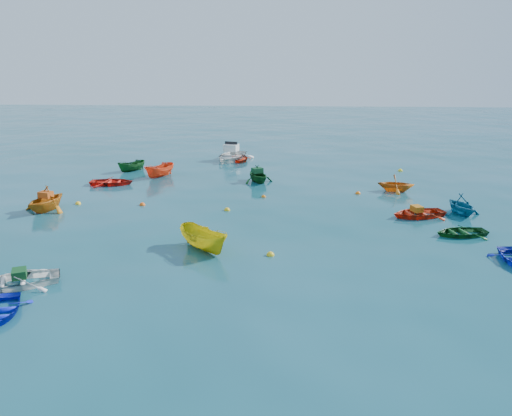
{
  "coord_description": "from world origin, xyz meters",
  "views": [
    {
      "loc": [
        1.74,
        -22.39,
        8.41
      ],
      "look_at": [
        0.0,
        5.0,
        0.4
      ],
      "focal_mm": 35.0,
      "sensor_mm": 36.0,
      "label": 1
    }
  ],
  "objects": [
    {
      "name": "buoy_ye_c",
      "position": [
        -1.77,
        5.75,
        0.0
      ],
      "size": [
        0.36,
        0.36,
        0.36
      ],
      "primitive_type": "sphere",
      "color": "gold",
      "rests_on": "ground"
    },
    {
      "name": "buoy_or_c",
      "position": [
        -7.1,
        6.54,
        0.0
      ],
      "size": [
        0.36,
        0.36,
        0.36
      ],
      "primitive_type": "sphere",
      "color": "#EE530C",
      "rests_on": "ground"
    },
    {
      "name": "dinghy_green_e",
      "position": [
        10.6,
        2.11,
        0.0
      ],
      "size": [
        2.97,
        2.39,
        0.55
      ],
      "primitive_type": "imported",
      "rotation": [
        0.0,
        0.0,
        -1.36
      ],
      "color": "#114B1C",
      "rests_on": "ground"
    },
    {
      "name": "tarp_orange_b",
      "position": [
        9.11,
        5.16,
        0.48
      ],
      "size": [
        0.69,
        0.8,
        0.33
      ],
      "primitive_type": "cube",
      "rotation": [
        0.0,
        0.0,
        -1.26
      ],
      "color": "#B46712",
      "rests_on": "dinghy_red_ne"
    },
    {
      "name": "buoy_or_e",
      "position": [
        0.25,
        8.92,
        0.0
      ],
      "size": [
        0.31,
        0.31,
        0.31
      ],
      "primitive_type": "sphere",
      "color": "orange",
      "rests_on": "ground"
    },
    {
      "name": "dinghy_orange_w",
      "position": [
        -12.43,
        5.08,
        0.0
      ],
      "size": [
        3.2,
        3.5,
        1.56
      ],
      "primitive_type": "imported",
      "rotation": [
        0.0,
        0.0,
        -0.24
      ],
      "color": "#CC6F13",
      "rests_on": "ground"
    },
    {
      "name": "buoy_ye_a",
      "position": [
        1.05,
        -1.27,
        0.0
      ],
      "size": [
        0.37,
        0.37,
        0.37
      ],
      "primitive_type": "sphere",
      "color": "gold",
      "rests_on": "ground"
    },
    {
      "name": "dinghy_orange_far",
      "position": [
        9.13,
        11.06,
        0.0
      ],
      "size": [
        2.68,
        2.41,
        1.26
      ],
      "primitive_type": "imported",
      "rotation": [
        0.0,
        0.0,
        1.41
      ],
      "color": "#CD6813",
      "rests_on": "ground"
    },
    {
      "name": "tarp_green_a",
      "position": [
        -8.65,
        -5.03,
        0.49
      ],
      "size": [
        0.76,
        0.84,
        0.33
      ],
      "primitive_type": "cube",
      "rotation": [
        0.0,
        0.0,
        -1.13
      ],
      "color": "#11451C",
      "rests_on": "dinghy_white_near"
    },
    {
      "name": "buoy_ye_d",
      "position": [
        -11.15,
        6.53,
        0.0
      ],
      "size": [
        0.35,
        0.35,
        0.35
      ],
      "primitive_type": "sphere",
      "color": "yellow",
      "rests_on": "ground"
    },
    {
      "name": "sampan_orange_n",
      "position": [
        -7.97,
        14.39,
        0.0
      ],
      "size": [
        2.4,
        3.12,
        1.14
      ],
      "primitive_type": "imported",
      "rotation": [
        0.0,
        0.0,
        -0.5
      ],
      "color": "#EB4116",
      "rests_on": "ground"
    },
    {
      "name": "dinghy_red_nw",
      "position": [
        -10.79,
        11.65,
        0.0
      ],
      "size": [
        3.2,
        2.4,
        0.63
      ],
      "primitive_type": "imported",
      "rotation": [
        0.0,
        0.0,
        1.65
      ],
      "color": "red",
      "rests_on": "ground"
    },
    {
      "name": "motorboat_white",
      "position": [
        -3.28,
        21.62,
        0.0
      ],
      "size": [
        4.39,
        5.37,
        1.57
      ],
      "primitive_type": "imported",
      "rotation": [
        0.0,
        0.0,
        -0.24
      ],
      "color": "white",
      "rests_on": "ground"
    },
    {
      "name": "dinghy_blue_sw",
      "position": [
        -8.11,
        -7.44,
        0.0
      ],
      "size": [
        2.42,
        2.96,
        0.54
      ],
      "primitive_type": "imported",
      "rotation": [
        0.0,
        0.0,
        0.25
      ],
      "color": "#1021D2",
      "rests_on": "ground"
    },
    {
      "name": "dinghy_red_ne",
      "position": [
        9.21,
        5.19,
        0.0
      ],
      "size": [
        3.63,
        3.06,
        0.64
      ],
      "primitive_type": "imported",
      "rotation": [
        0.0,
        0.0,
        -1.26
      ],
      "color": "red",
      "rests_on": "ground"
    },
    {
      "name": "tarp_orange_a",
      "position": [
        -12.42,
        5.13,
        0.96
      ],
      "size": [
        0.84,
        0.71,
        0.35
      ],
      "primitive_type": "cube",
      "rotation": [
        0.0,
        0.0,
        -0.24
      ],
      "color": "#C94E14",
      "rests_on": "dinghy_orange_w"
    },
    {
      "name": "buoy_ye_e",
      "position": [
        10.88,
        17.76,
        0.0
      ],
      "size": [
        0.38,
        0.38,
        0.38
      ],
      "primitive_type": "sphere",
      "color": "yellow",
      "rests_on": "ground"
    },
    {
      "name": "dinghy_cyan_se",
      "position": [
        11.81,
        5.91,
        0.0
      ],
      "size": [
        2.69,
        2.93,
        1.29
      ],
      "primitive_type": "imported",
      "rotation": [
        0.0,
        0.0,
        0.27
      ],
      "color": "#16688B",
      "rests_on": "ground"
    },
    {
      "name": "sampan_green_far",
      "position": [
        -10.76,
        16.35,
        0.0
      ],
      "size": [
        2.32,
        2.52,
        0.97
      ],
      "primitive_type": "imported",
      "rotation": [
        0.0,
        0.0,
        -0.69
      ],
      "color": "#124D1A",
      "rests_on": "ground"
    },
    {
      "name": "sampan_yellow_mid",
      "position": [
        -2.05,
        -0.81,
        0.0
      ],
      "size": [
        3.13,
        3.11,
        1.24
      ],
      "primitive_type": "imported",
      "rotation": [
        0.0,
        0.0,
        0.79
      ],
      "color": "gold",
      "rests_on": "ground"
    },
    {
      "name": "buoy_or_d",
      "position": [
        6.49,
        10.17,
        0.0
      ],
      "size": [
        0.35,
        0.35,
        0.35
      ],
      "primitive_type": "sphere",
      "color": "orange",
      "rests_on": "ground"
    },
    {
      "name": "dinghy_white_near",
      "position": [
        -8.74,
        -5.07,
        0.0
      ],
      "size": [
        3.79,
        3.36,
        0.65
      ],
      "primitive_type": "imported",
      "rotation": [
        0.0,
        0.0,
        -1.13
      ],
      "color": "white",
      "rests_on": "ground"
    },
    {
      "name": "dinghy_red_far",
      "position": [
        -2.49,
        21.23,
        0.0
      ],
      "size": [
        2.55,
        3.28,
        0.62
      ],
      "primitive_type": "imported",
      "rotation": [
        0.0,
        0.0,
        0.14
      ],
      "color": "red",
      "rests_on": "ground"
    },
    {
      "name": "ground",
      "position": [
        0.0,
        0.0,
        0.0
      ],
      "size": [
        160.0,
        160.0,
        0.0
      ],
      "primitive_type": "plane",
      "color": "#0A454D",
      "rests_on": "ground"
    },
    {
      "name": "dinghy_green_n",
      "position": [
        -0.38,
        13.2,
        0.0
      ],
      "size": [
        3.16,
        3.28,
        1.33
      ],
      "primitive_type": "imported",
      "rotation": [
        0.0,
        0.0,
        0.54
      ],
      "color": "#114B1A",
      "rests_on": "ground"
    },
    {
      "name": "tarp_green_b",
      "position": [
        -0.43,
        13.28,
        0.85
      ],
      "size": [
        0.93,
        0.87,
        0.36
      ],
      "primitive_type": "cube",
      "rotation": [
        0.0,
        0.0,
        0.54
      ],
      "color": "#104322",
      "rests_on": "dinghy_green_n"
    }
  ]
}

